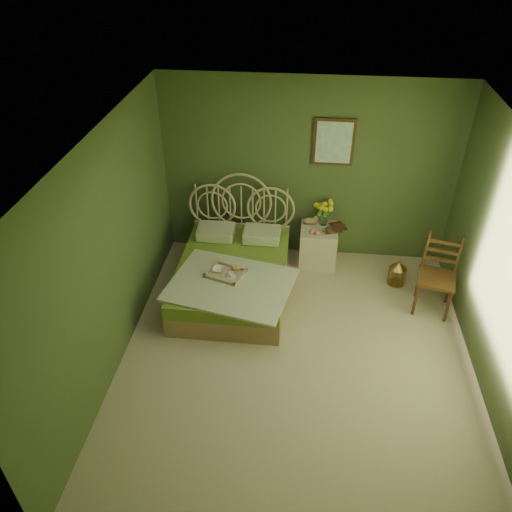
# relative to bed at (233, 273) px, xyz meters

# --- Properties ---
(floor) EXTENTS (4.50, 4.50, 0.00)m
(floor) POSITION_rel_bed_xyz_m (0.90, -1.18, -0.29)
(floor) COLOR #C1AE8C
(floor) RESTS_ON ground
(ceiling) EXTENTS (4.50, 4.50, 0.00)m
(ceiling) POSITION_rel_bed_xyz_m (0.90, -1.18, 2.31)
(ceiling) COLOR silver
(ceiling) RESTS_ON wall_back
(wall_back) EXTENTS (4.00, 0.00, 4.00)m
(wall_back) POSITION_rel_bed_xyz_m (0.90, 1.07, 1.01)
(wall_back) COLOR #49582E
(wall_back) RESTS_ON floor
(wall_left) EXTENTS (0.00, 4.50, 4.50)m
(wall_left) POSITION_rel_bed_xyz_m (-1.10, -1.18, 1.01)
(wall_left) COLOR #49582E
(wall_left) RESTS_ON floor
(wall_right) EXTENTS (0.00, 4.50, 4.50)m
(wall_right) POSITION_rel_bed_xyz_m (2.90, -1.18, 1.01)
(wall_right) COLOR #49582E
(wall_right) RESTS_ON floor
(wall_art) EXTENTS (0.54, 0.04, 0.64)m
(wall_art) POSITION_rel_bed_xyz_m (1.21, 1.04, 1.46)
(wall_art) COLOR #3D2710
(wall_art) RESTS_ON wall_back
(bed) EXTENTS (1.66, 2.10, 1.29)m
(bed) POSITION_rel_bed_xyz_m (0.00, 0.00, 0.00)
(bed) COLOR tan
(bed) RESTS_ON floor
(nightstand) EXTENTS (0.51, 0.51, 1.00)m
(nightstand) POSITION_rel_bed_xyz_m (1.12, 0.81, 0.07)
(nightstand) COLOR beige
(nightstand) RESTS_ON floor
(chair) EXTENTS (0.54, 0.54, 1.02)m
(chair) POSITION_rel_bed_xyz_m (2.58, -0.00, 0.28)
(chair) COLOR #3D2710
(chair) RESTS_ON floor
(birdcage) EXTENTS (0.23, 0.23, 0.35)m
(birdcage) POSITION_rel_bed_xyz_m (2.20, 0.40, -0.12)
(birdcage) COLOR #C3813E
(birdcage) RESTS_ON floor
(book_lower) EXTENTS (0.27, 0.30, 0.02)m
(book_lower) POSITION_rel_bed_xyz_m (1.29, 0.82, 0.29)
(book_lower) COLOR #381E0F
(book_lower) RESTS_ON nightstand
(book_upper) EXTENTS (0.22, 0.27, 0.02)m
(book_upper) POSITION_rel_bed_xyz_m (1.29, 0.82, 0.31)
(book_upper) COLOR #472819
(book_upper) RESTS_ON nightstand
(cereal_bowl) EXTENTS (0.15, 0.15, 0.04)m
(cereal_bowl) POSITION_rel_bed_xyz_m (-0.14, -0.25, 0.23)
(cereal_bowl) COLOR white
(cereal_bowl) RESTS_ON bed
(coffee_cup) EXTENTS (0.08, 0.08, 0.07)m
(coffee_cup) POSITION_rel_bed_xyz_m (0.04, -0.36, 0.25)
(coffee_cup) COLOR white
(coffee_cup) RESTS_ON bed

